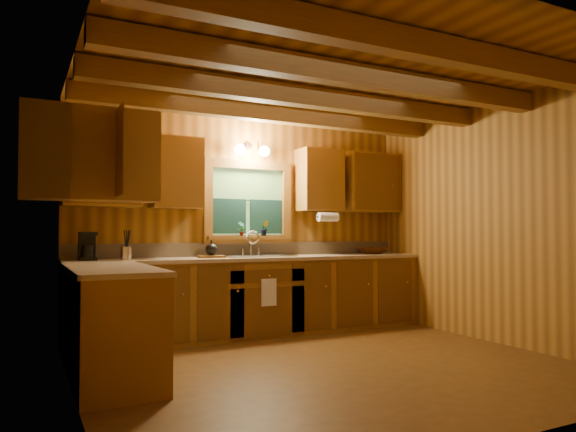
# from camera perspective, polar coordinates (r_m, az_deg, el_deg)

# --- Properties ---
(room) EXTENTS (4.20, 4.20, 4.20)m
(room) POSITION_cam_1_polar(r_m,az_deg,el_deg) (4.75, 4.38, -0.34)
(room) COLOR #563715
(room) RESTS_ON ground
(ceiling_beams) EXTENTS (4.20, 2.54, 0.18)m
(ceiling_beams) POSITION_cam_1_polar(r_m,az_deg,el_deg) (4.92, 4.35, 13.65)
(ceiling_beams) COLOR brown
(ceiling_beams) RESTS_ON room
(base_cabinets) EXTENTS (4.20, 2.22, 0.86)m
(base_cabinets) POSITION_cam_1_polar(r_m,az_deg,el_deg) (5.74, -6.69, -9.29)
(base_cabinets) COLOR brown
(base_cabinets) RESTS_ON ground
(countertop) EXTENTS (4.20, 2.24, 0.04)m
(countertop) POSITION_cam_1_polar(r_m,az_deg,el_deg) (5.71, -6.56, -4.79)
(countertop) COLOR tan
(countertop) RESTS_ON base_cabinets
(backsplash) EXTENTS (4.20, 0.02, 0.16)m
(backsplash) POSITION_cam_1_polar(r_m,az_deg,el_deg) (6.43, -4.39, -3.56)
(backsplash) COLOR tan
(backsplash) RESTS_ON room
(dishwasher_panel) EXTENTS (0.02, 0.60, 0.80)m
(dishwasher_panel) POSITION_cam_1_polar(r_m,az_deg,el_deg) (4.89, -15.13, -10.55)
(dishwasher_panel) COLOR white
(dishwasher_panel) RESTS_ON base_cabinets
(upper_cabinets) EXTENTS (4.19, 1.77, 0.78)m
(upper_cabinets) POSITION_cam_1_polar(r_m,az_deg,el_deg) (5.83, -7.77, 4.73)
(upper_cabinets) COLOR brown
(upper_cabinets) RESTS_ON room
(window) EXTENTS (1.12, 0.08, 1.00)m
(window) POSITION_cam_1_polar(r_m,az_deg,el_deg) (6.42, -4.32, 1.33)
(window) COLOR brown
(window) RESTS_ON room
(window_sill) EXTENTS (1.06, 0.14, 0.04)m
(window_sill) POSITION_cam_1_polar(r_m,az_deg,el_deg) (6.37, -4.16, -2.32)
(window_sill) COLOR brown
(window_sill) RESTS_ON room
(wall_sconce) EXTENTS (0.45, 0.21, 0.17)m
(wall_sconce) POSITION_cam_1_polar(r_m,az_deg,el_deg) (6.38, -3.88, 7.10)
(wall_sconce) COLOR black
(wall_sconce) RESTS_ON room
(paper_towel_roll) EXTENTS (0.27, 0.11, 0.11)m
(paper_towel_roll) POSITION_cam_1_polar(r_m,az_deg,el_deg) (6.53, 4.30, -0.11)
(paper_towel_roll) COLOR white
(paper_towel_roll) RESTS_ON upper_cabinets
(dish_towel) EXTENTS (0.18, 0.01, 0.30)m
(dish_towel) POSITION_cam_1_polar(r_m,az_deg,el_deg) (5.90, -2.07, -8.21)
(dish_towel) COLOR white
(dish_towel) RESTS_ON base_cabinets
(sink) EXTENTS (0.82, 0.48, 0.43)m
(sink) POSITION_cam_1_polar(r_m,az_deg,el_deg) (6.18, -3.39, -4.79)
(sink) COLOR silver
(sink) RESTS_ON countertop
(coffee_maker) EXTENTS (0.16, 0.21, 0.29)m
(coffee_maker) POSITION_cam_1_polar(r_m,az_deg,el_deg) (5.73, -20.80, -3.07)
(coffee_maker) COLOR black
(coffee_maker) RESTS_ON countertop
(utensil_crock) EXTENTS (0.11, 0.11, 0.31)m
(utensil_crock) POSITION_cam_1_polar(r_m,az_deg,el_deg) (5.67, -17.01, -3.78)
(utensil_crock) COLOR silver
(utensil_crock) RESTS_ON countertop
(cutting_board) EXTENTS (0.30, 0.23, 0.03)m
(cutting_board) POSITION_cam_1_polar(r_m,az_deg,el_deg) (5.96, -8.25, -4.34)
(cutting_board) COLOR #5C3913
(cutting_board) RESTS_ON countertop
(teakettle) EXTENTS (0.13, 0.13, 0.17)m
(teakettle) POSITION_cam_1_polar(r_m,az_deg,el_deg) (5.95, -8.25, -3.58)
(teakettle) COLOR black
(teakettle) RESTS_ON cutting_board
(wicker_basket) EXTENTS (0.42, 0.42, 0.09)m
(wicker_basket) POSITION_cam_1_polar(r_m,az_deg,el_deg) (7.06, 9.09, -3.67)
(wicker_basket) COLOR #48230C
(wicker_basket) RESTS_ON countertop
(potted_plant_left) EXTENTS (0.11, 0.09, 0.17)m
(potted_plant_left) POSITION_cam_1_polar(r_m,az_deg,el_deg) (6.30, -5.04, -1.36)
(potted_plant_left) COLOR #5C3913
(potted_plant_left) RESTS_ON window_sill
(potted_plant_right) EXTENTS (0.11, 0.10, 0.19)m
(potted_plant_right) POSITION_cam_1_polar(r_m,az_deg,el_deg) (6.43, -2.54, -1.30)
(potted_plant_right) COLOR #5C3913
(potted_plant_right) RESTS_ON window_sill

